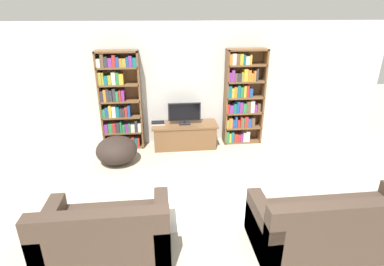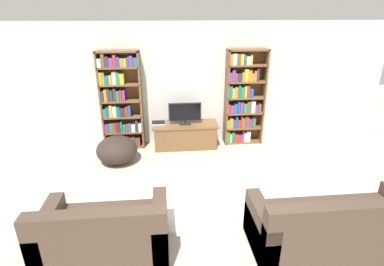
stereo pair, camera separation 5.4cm
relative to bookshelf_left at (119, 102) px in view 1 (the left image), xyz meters
name	(u,v)px [view 1 (the left image)]	position (x,y,z in m)	size (l,w,h in m)	color
wall_back	(187,85)	(1.43, 0.18, 0.28)	(8.80, 0.06, 2.60)	silver
bookshelf_left	(119,102)	(0.00, 0.00, 0.00)	(0.85, 0.30, 2.07)	brown
bookshelf_right	(242,99)	(2.62, 0.00, 0.00)	(0.85, 0.30, 2.07)	brown
tv_stand	(185,135)	(1.35, -0.15, -0.75)	(1.40, 0.55, 0.53)	brown
television	(184,113)	(1.35, -0.16, -0.23)	(0.69, 0.16, 0.47)	black
laptop	(158,123)	(0.78, -0.07, -0.47)	(0.30, 0.25, 0.03)	silver
area_rug	(198,193)	(1.40, -2.02, -1.01)	(2.16, 1.80, 0.02)	white
couch_left_sectional	(107,236)	(0.15, -3.22, -0.72)	(1.50, 0.92, 0.87)	#423328
couch_right_sofa	(337,227)	(2.97, -3.36, -0.72)	(2.07, 0.85, 0.86)	#423328
beanbag_ottoman	(117,150)	(-0.04, -0.75, -0.75)	(0.79, 0.79, 0.53)	#2D231E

